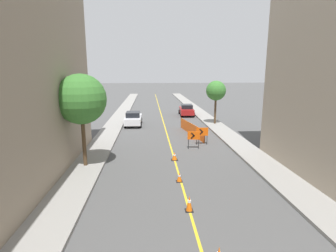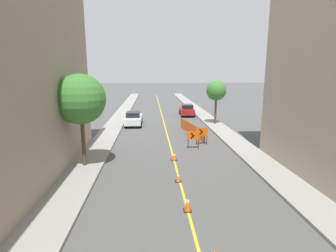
{
  "view_description": "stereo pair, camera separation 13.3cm",
  "coord_description": "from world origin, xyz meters",
  "px_view_note": "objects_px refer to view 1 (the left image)",
  "views": [
    {
      "loc": [
        -1.73,
        2.38,
        6.07
      ],
      "look_at": [
        0.04,
        26.76,
        1.0
      ],
      "focal_mm": 28.0,
      "sensor_mm": 36.0,
      "label": 1
    },
    {
      "loc": [
        -1.6,
        2.37,
        6.07
      ],
      "look_at": [
        0.04,
        26.76,
        1.0
      ],
      "focal_mm": 28.0,
      "sensor_mm": 36.0,
      "label": 2
    }
  ],
  "objects_px": {
    "street_tree_right_near": "(216,91)",
    "parked_car_curb_near": "(133,119)",
    "arrow_barricade_secondary": "(202,133)",
    "street_tree_left_near": "(81,99)",
    "parked_car_curb_mid": "(186,110)",
    "traffic_cone_farthest": "(174,156)",
    "arrow_barricade_primary": "(194,136)",
    "traffic_cone_fifth": "(179,177)",
    "traffic_cone_fourth": "(189,203)"
  },
  "relations": [
    {
      "from": "street_tree_right_near",
      "to": "parked_car_curb_near",
      "type": "bearing_deg",
      "value": 177.36
    },
    {
      "from": "arrow_barricade_secondary",
      "to": "street_tree_left_near",
      "type": "xyz_separation_m",
      "value": [
        -8.58,
        -4.88,
        3.37
      ]
    },
    {
      "from": "parked_car_curb_near",
      "to": "street_tree_left_near",
      "type": "bearing_deg",
      "value": -99.29
    },
    {
      "from": "parked_car_curb_mid",
      "to": "traffic_cone_farthest",
      "type": "bearing_deg",
      "value": -97.52
    },
    {
      "from": "street_tree_right_near",
      "to": "arrow_barricade_primary",
      "type": "bearing_deg",
      "value": -113.61
    },
    {
      "from": "traffic_cone_fifth",
      "to": "arrow_barricade_primary",
      "type": "bearing_deg",
      "value": 73.51
    },
    {
      "from": "arrow_barricade_primary",
      "to": "street_tree_right_near",
      "type": "bearing_deg",
      "value": 71.9
    },
    {
      "from": "arrow_barricade_primary",
      "to": "parked_car_curb_mid",
      "type": "xyz_separation_m",
      "value": [
        1.75,
        16.27,
        -0.22
      ]
    },
    {
      "from": "arrow_barricade_secondary",
      "to": "parked_car_curb_near",
      "type": "bearing_deg",
      "value": 125.03
    },
    {
      "from": "arrow_barricade_primary",
      "to": "street_tree_right_near",
      "type": "height_order",
      "value": "street_tree_right_near"
    },
    {
      "from": "street_tree_left_near",
      "to": "traffic_cone_fourth",
      "type": "bearing_deg",
      "value": -44.75
    },
    {
      "from": "arrow_barricade_primary",
      "to": "arrow_barricade_secondary",
      "type": "bearing_deg",
      "value": 57.41
    },
    {
      "from": "arrow_barricade_primary",
      "to": "parked_car_curb_mid",
      "type": "height_order",
      "value": "parked_car_curb_mid"
    },
    {
      "from": "traffic_cone_fifth",
      "to": "parked_car_curb_mid",
      "type": "height_order",
      "value": "parked_car_curb_mid"
    },
    {
      "from": "traffic_cone_fourth",
      "to": "traffic_cone_fifth",
      "type": "relative_size",
      "value": 1.34
    },
    {
      "from": "traffic_cone_farthest",
      "to": "street_tree_left_near",
      "type": "distance_m",
      "value": 7.26
    },
    {
      "from": "traffic_cone_fifth",
      "to": "street_tree_left_near",
      "type": "relative_size",
      "value": 0.09
    },
    {
      "from": "traffic_cone_fifth",
      "to": "parked_car_curb_near",
      "type": "bearing_deg",
      "value": 102.16
    },
    {
      "from": "traffic_cone_farthest",
      "to": "traffic_cone_fourth",
      "type": "bearing_deg",
      "value": -90.08
    },
    {
      "from": "traffic_cone_farthest",
      "to": "parked_car_curb_mid",
      "type": "distance_m",
      "value": 19.24
    },
    {
      "from": "traffic_cone_farthest",
      "to": "street_tree_right_near",
      "type": "bearing_deg",
      "value": 63.89
    },
    {
      "from": "arrow_barricade_primary",
      "to": "traffic_cone_fifth",
      "type": "bearing_deg",
      "value": -100.97
    },
    {
      "from": "traffic_cone_farthest",
      "to": "parked_car_curb_near",
      "type": "xyz_separation_m",
      "value": [
        -3.56,
        12.45,
        0.52
      ]
    },
    {
      "from": "traffic_cone_farthest",
      "to": "street_tree_left_near",
      "type": "height_order",
      "value": "street_tree_left_near"
    },
    {
      "from": "parked_car_curb_mid",
      "to": "traffic_cone_fifth",
      "type": "bearing_deg",
      "value": -96.02
    },
    {
      "from": "traffic_cone_fifth",
      "to": "traffic_cone_farthest",
      "type": "distance_m",
      "value": 3.69
    },
    {
      "from": "traffic_cone_fourth",
      "to": "street_tree_left_near",
      "type": "xyz_separation_m",
      "value": [
        -5.86,
        5.81,
        4.05
      ]
    },
    {
      "from": "traffic_cone_fourth",
      "to": "street_tree_left_near",
      "type": "bearing_deg",
      "value": 135.25
    },
    {
      "from": "arrow_barricade_secondary",
      "to": "traffic_cone_fourth",
      "type": "bearing_deg",
      "value": -105.19
    },
    {
      "from": "arrow_barricade_secondary",
      "to": "street_tree_right_near",
      "type": "bearing_deg",
      "value": 67.87
    },
    {
      "from": "arrow_barricade_secondary",
      "to": "street_tree_right_near",
      "type": "relative_size",
      "value": 0.3
    },
    {
      "from": "arrow_barricade_primary",
      "to": "parked_car_curb_mid",
      "type": "distance_m",
      "value": 16.36
    },
    {
      "from": "parked_car_curb_near",
      "to": "parked_car_curb_mid",
      "type": "xyz_separation_m",
      "value": [
        7.1,
        6.46,
        0.0
      ]
    },
    {
      "from": "traffic_cone_farthest",
      "to": "arrow_barricade_primary",
      "type": "distance_m",
      "value": 3.28
    },
    {
      "from": "traffic_cone_fourth",
      "to": "traffic_cone_farthest",
      "type": "distance_m",
      "value": 6.88
    },
    {
      "from": "traffic_cone_farthest",
      "to": "arrow_barricade_secondary",
      "type": "bearing_deg",
      "value": 54.6
    },
    {
      "from": "traffic_cone_fourth",
      "to": "arrow_barricade_secondary",
      "type": "distance_m",
      "value": 11.05
    },
    {
      "from": "parked_car_curb_mid",
      "to": "street_tree_right_near",
      "type": "distance_m",
      "value": 7.93
    },
    {
      "from": "traffic_cone_fourth",
      "to": "parked_car_curb_near",
      "type": "distance_m",
      "value": 19.66
    },
    {
      "from": "traffic_cone_farthest",
      "to": "arrow_barricade_secondary",
      "type": "height_order",
      "value": "arrow_barricade_secondary"
    },
    {
      "from": "arrow_barricade_primary",
      "to": "parked_car_curb_near",
      "type": "height_order",
      "value": "parked_car_curb_near"
    },
    {
      "from": "traffic_cone_farthest",
      "to": "parked_car_curb_near",
      "type": "relative_size",
      "value": 0.13
    },
    {
      "from": "parked_car_curb_near",
      "to": "street_tree_left_near",
      "type": "height_order",
      "value": "street_tree_left_near"
    },
    {
      "from": "traffic_cone_fourth",
      "to": "street_tree_left_near",
      "type": "distance_m",
      "value": 9.19
    },
    {
      "from": "parked_car_curb_mid",
      "to": "arrow_barricade_primary",
      "type": "bearing_deg",
      "value": -93.05
    },
    {
      "from": "parked_car_curb_near",
      "to": "arrow_barricade_secondary",
      "type": "bearing_deg",
      "value": -53.63
    },
    {
      "from": "traffic_cone_farthest",
      "to": "street_tree_left_near",
      "type": "bearing_deg",
      "value": -169.67
    },
    {
      "from": "traffic_cone_fourth",
      "to": "arrow_barricade_primary",
      "type": "height_order",
      "value": "arrow_barricade_primary"
    },
    {
      "from": "parked_car_curb_near",
      "to": "traffic_cone_farthest",
      "type": "bearing_deg",
      "value": -73.63
    },
    {
      "from": "arrow_barricade_primary",
      "to": "arrow_barricade_secondary",
      "type": "distance_m",
      "value": 1.48
    }
  ]
}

